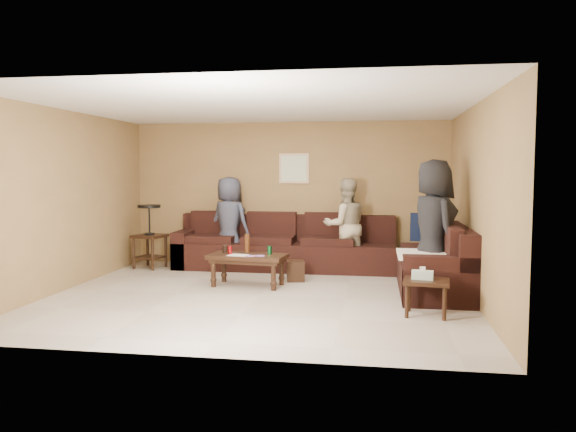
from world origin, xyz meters
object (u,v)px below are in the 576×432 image
Objects in this scene: side_table_right at (426,284)px; coffee_table at (247,259)px; end_table_left at (150,235)px; sectional_sofa at (330,256)px; waste_bin at (295,271)px; person_middle at (346,225)px; person_left at (230,222)px; person_right at (433,228)px.

coffee_table is at bearing 151.22° from side_table_right.
coffee_table is at bearing -30.99° from end_table_left.
sectional_sofa reaches higher than waste_bin.
end_table_left is 3.32m from person_middle.
person_left is at bearing -22.36° from person_middle.
person_right reaches higher than person_left.
sectional_sofa is 2.99× the size of person_left.
person_right is at bearing -36.88° from sectional_sofa.
sectional_sofa is 8.20× the size of side_table_right.
person_left is 0.86× the size of person_right.
person_left is at bearing 11.69° from end_table_left.
sectional_sofa is at bearing -174.61° from person_left.
person_right reaches higher than person_middle.
end_table_left reaches higher than waste_bin.
coffee_table is 1.93m from person_middle.
side_table_right is at bearing 92.67° from person_middle.
person_middle reaches higher than sectional_sofa.
person_left is at bearing 114.01° from coffee_table.
person_right is at bearing -4.02° from coffee_table.
coffee_table is (-1.12, -0.92, 0.06)m from sectional_sofa.
side_table_right is 2.51m from waste_bin.
end_table_left is 0.70× the size of person_left.
coffee_table is at bearing -140.63° from sectional_sofa.
person_left reaches higher than end_table_left.
person_right is (1.95, -0.65, 0.75)m from waste_bin.
person_right is (3.23, -1.64, 0.13)m from person_left.
person_left is at bearing 137.62° from side_table_right.
person_right is at bearing -16.73° from end_table_left.
person_left is (-0.65, 1.46, 0.39)m from coffee_table.
end_table_left reaches higher than coffee_table.
person_middle is (0.22, 0.43, 0.44)m from sectional_sofa.
person_right is (2.58, -0.18, 0.52)m from coffee_table.
end_table_left is at bearing 174.96° from sectional_sofa.
waste_bin is (2.61, -0.72, -0.41)m from end_table_left.
end_table_left is at bearing 164.53° from waste_bin.
waste_bin is at bearing -15.47° from end_table_left.
person_left reaches higher than person_middle.
waste_bin is (-1.76, 1.78, -0.22)m from side_table_right.
person_right reaches higher than sectional_sofa.
side_table_right is 0.37× the size of person_middle.
person_middle is (1.98, -0.12, -0.01)m from person_left.
sectional_sofa is 0.65m from person_middle.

